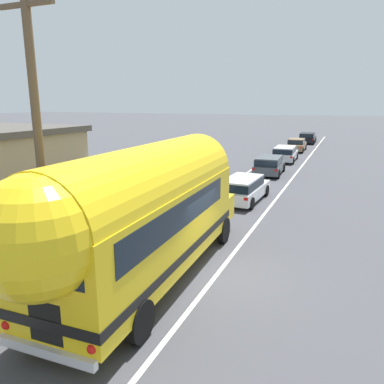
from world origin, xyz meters
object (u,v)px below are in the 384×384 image
utility_pole (38,135)px  car_third (285,153)px  car_second (269,164)px  car_fifth (307,137)px  painted_bus (142,211)px  car_fourth (296,144)px  car_lead (243,188)px

utility_pole → car_third: 27.07m
car_second → car_fifth: bearing=89.3°
utility_pole → car_third: bearing=84.4°
utility_pole → painted_bus: bearing=18.9°
car_third → car_fourth: bearing=90.2°
utility_pole → car_fourth: utility_pole is taller
car_fourth → utility_pole: bearing=-94.3°
utility_pole → painted_bus: (2.64, 0.91, -2.12)m
car_lead → car_second: 8.38m
car_third → car_second: bearing=-90.5°
car_lead → car_fourth: 23.23m
painted_bus → car_fifth: bearing=89.7°
car_lead → car_fourth: same height
car_fourth → car_third: bearing=-89.8°
car_second → car_fifth: 23.58m
car_third → car_fifth: (0.25, 16.66, -0.00)m
utility_pole → car_third: utility_pole is taller
car_third → car_fourth: size_ratio=1.02×
utility_pole → car_fourth: bearing=85.7°
painted_bus → car_third: (-0.04, 25.79, -1.51)m
car_fourth → car_second: bearing=-90.1°
car_second → utility_pole: bearing=-97.3°
car_lead → car_fourth: bearing=90.6°
car_fifth → utility_pole: bearing=-93.8°
utility_pole → car_second: bearing=82.7°
car_lead → car_third: (-0.20, 15.29, 0.01)m
utility_pole → car_fifth: 43.61m
car_third → car_fourth: 7.94m
utility_pole → painted_bus: utility_pole is taller
car_fourth → car_fifth: 8.73m
painted_bus → car_lead: bearing=89.1°
painted_bus → car_second: painted_bus is taller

